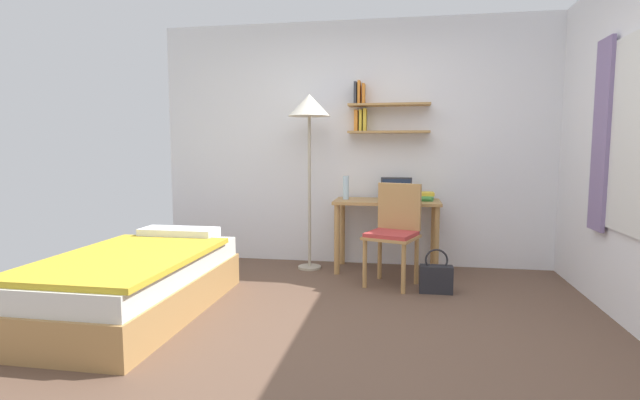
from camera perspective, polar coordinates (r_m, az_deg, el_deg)
name	(u,v)px	position (r m, az deg, el deg)	size (l,w,h in m)	color
ground_plane	(334,330)	(3.46, 1.67, -15.10)	(5.28, 5.28, 0.00)	brown
wall_back	(362,143)	(5.24, 4.97, 6.69)	(4.40, 0.27, 2.60)	white
bed	(136,283)	(3.96, -20.94, -9.13)	(0.99, 1.89, 0.54)	#B2844C
desk	(387,214)	(4.94, 7.92, -1.65)	(1.06, 0.53, 0.73)	#B2844C
desk_chair	(394,229)	(4.47, 8.76, -3.46)	(0.55, 0.54, 0.93)	#B2844C
standing_lamp	(309,114)	(4.96, -1.28, 10.18)	(0.43, 0.43, 1.80)	#B2A893
laptop	(396,194)	(4.99, 9.00, 0.70)	(0.33, 0.24, 0.22)	black
water_bottle	(346,188)	(4.97, 3.08, 1.47)	(0.06, 0.06, 0.24)	silver
book_stack	(426,196)	(4.97, 12.41, 0.45)	(0.17, 0.24, 0.08)	#4CA856
handbag	(436,278)	(4.36, 13.58, -8.96)	(0.28, 0.12, 0.39)	#232328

